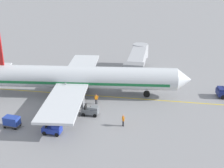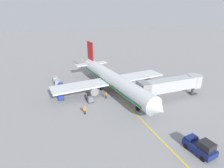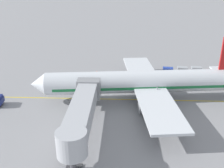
% 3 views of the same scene
% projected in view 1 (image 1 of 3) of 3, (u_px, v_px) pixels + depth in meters
% --- Properties ---
extents(ground_plane, '(400.00, 400.00, 0.00)m').
position_uv_depth(ground_plane, '(84.00, 95.00, 51.21)').
color(ground_plane, gray).
extents(gate_lead_in_line, '(0.24, 80.00, 0.01)m').
position_uv_depth(gate_lead_in_line, '(84.00, 95.00, 51.21)').
color(gate_lead_in_line, gold).
rests_on(gate_lead_in_line, ground).
extents(parked_airliner, '(30.39, 37.35, 10.63)m').
position_uv_depth(parked_airliner, '(79.00, 78.00, 49.96)').
color(parked_airliner, silver).
rests_on(parked_airliner, ground).
extents(jet_bridge, '(16.90, 3.50, 4.98)m').
position_uv_depth(jet_bridge, '(137.00, 60.00, 58.73)').
color(jet_bridge, '#A8AAAF').
rests_on(jet_bridge, ground).
extents(baggage_tug_lead, '(1.36, 2.54, 1.62)m').
position_uv_depth(baggage_tug_lead, '(91.00, 111.00, 43.98)').
color(baggage_tug_lead, slate).
rests_on(baggage_tug_lead, ground).
extents(baggage_tug_trailing, '(1.39, 2.56, 1.62)m').
position_uv_depth(baggage_tug_trailing, '(53.00, 129.00, 39.02)').
color(baggage_tug_trailing, '#1E339E').
rests_on(baggage_tug_trailing, ground).
extents(baggage_cart_front, '(1.54, 2.96, 1.58)m').
position_uv_depth(baggage_cart_front, '(12.00, 121.00, 40.56)').
color(baggage_cart_front, '#4C4C51').
rests_on(baggage_cart_front, ground).
extents(ground_crew_wing_walker, '(0.68, 0.42, 1.69)m').
position_uv_depth(ground_crew_wing_walker, '(123.00, 120.00, 40.87)').
color(ground_crew_wing_walker, '#232328').
rests_on(ground_crew_wing_walker, ground).
extents(ground_crew_loader, '(0.37, 0.70, 1.69)m').
position_uv_depth(ground_crew_loader, '(96.00, 99.00, 47.46)').
color(ground_crew_loader, '#232328').
rests_on(ground_crew_loader, ground).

